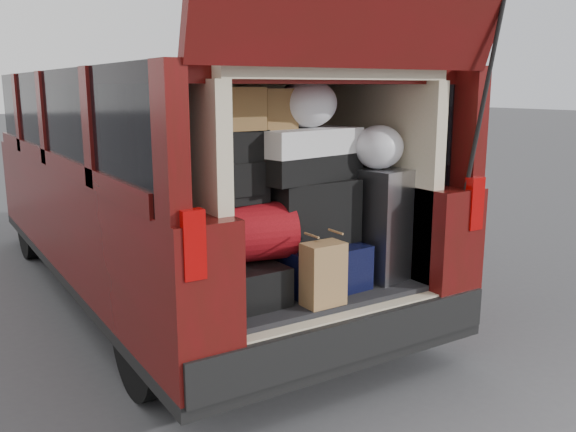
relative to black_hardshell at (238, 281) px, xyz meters
The scene contains 15 objects.
ground 0.78m from the black_hardshell, 18.08° to the right, with size 80.00×80.00×0.00m, color #3E3D40.
minivan 1.79m from the black_hardshell, 76.61° to the left, with size 1.90×5.35×2.77m.
load_floor 0.58m from the black_hardshell, 19.01° to the left, with size 1.24×1.05×0.55m, color black.
black_hardshell is the anchor object (origin of this frame).
navy_hardshell 0.47m from the black_hardshell, ahead, with size 0.47×0.57×0.25m, color black.
silver_roller 0.91m from the black_hardshell, ahead, with size 0.27×0.43×0.65m, color silver.
kraft_bag 0.46m from the black_hardshell, 42.04° to the right, with size 0.22×0.14×0.33m, color #9C7846.
red_duffel 0.27m from the black_hardshell, ahead, with size 0.48×0.31×0.31m, color maroon.
black_soft_case 0.58m from the black_hardshell, ahead, with size 0.50×0.30×0.36m, color black.
backpack 0.61m from the black_hardshell, 37.79° to the left, with size 0.27×0.16×0.38m, color black.
twotone_duffel 0.79m from the black_hardshell, ahead, with size 0.64×0.33×0.29m, color white.
grocery_sack_lower 0.91m from the black_hardshell, 48.79° to the left, with size 0.24×0.20×0.22m, color olive.
grocery_sack_upper 0.95m from the black_hardshell, 19.06° to the left, with size 0.22×0.18×0.22m, color olive.
plastic_bag_center 1.05m from the black_hardshell, ahead, with size 0.34×0.31×0.27m, color white.
plastic_bag_right 1.11m from the black_hardshell, ahead, with size 0.29×0.27×0.25m, color white.
Camera 1 is at (-1.84, -2.63, 1.67)m, focal length 38.00 mm.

